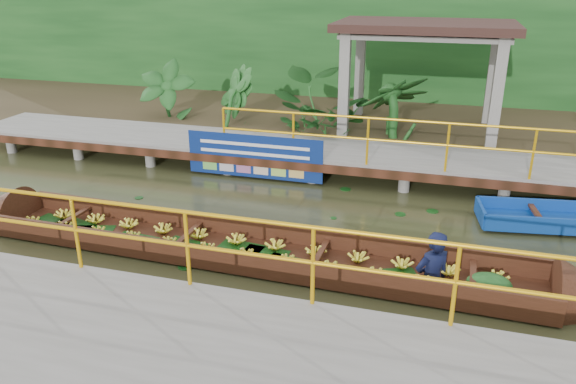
# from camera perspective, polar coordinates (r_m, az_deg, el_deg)

# --- Properties ---
(ground) EXTENTS (80.00, 80.00, 0.00)m
(ground) POSITION_cam_1_polar(r_m,az_deg,el_deg) (10.39, -6.48, -3.45)
(ground) COLOR #2D3018
(ground) RESTS_ON ground
(land_strip) EXTENTS (30.00, 8.00, 0.45)m
(land_strip) POSITION_cam_1_polar(r_m,az_deg,el_deg) (17.10, 3.08, 7.45)
(land_strip) COLOR #372D1B
(land_strip) RESTS_ON ground
(far_dock) EXTENTS (16.00, 2.06, 1.66)m
(far_dock) POSITION_cam_1_polar(r_m,az_deg,el_deg) (13.23, -0.87, 4.42)
(far_dock) COLOR slate
(far_dock) RESTS_ON ground
(near_dock) EXTENTS (18.00, 2.40, 1.73)m
(near_dock) POSITION_cam_1_polar(r_m,az_deg,el_deg) (6.61, -12.53, -16.86)
(near_dock) COLOR slate
(near_dock) RESTS_ON ground
(pavilion) EXTENTS (4.40, 3.00, 3.00)m
(pavilion) POSITION_cam_1_polar(r_m,az_deg,el_deg) (15.07, 13.76, 15.02)
(pavilion) COLOR slate
(pavilion) RESTS_ON ground
(foliage_backdrop) EXTENTS (30.00, 0.80, 4.00)m
(foliage_backdrop) POSITION_cam_1_polar(r_m,az_deg,el_deg) (19.18, 4.95, 14.32)
(foliage_backdrop) COLOR #143E15
(foliage_backdrop) RESTS_ON ground
(vendor_boat) EXTENTS (11.35, 1.46, 2.08)m
(vendor_boat) POSITION_cam_1_polar(r_m,az_deg,el_deg) (9.03, -2.38, -5.89)
(vendor_boat) COLOR #341A0E
(vendor_boat) RESTS_ON ground
(blue_banner) EXTENTS (3.11, 0.04, 0.97)m
(blue_banner) POSITION_cam_1_polar(r_m,az_deg,el_deg) (12.44, -3.45, 3.65)
(blue_banner) COLOR navy
(blue_banner) RESTS_ON ground
(tropical_plants) EXTENTS (14.12, 1.12, 1.40)m
(tropical_plants) POSITION_cam_1_polar(r_m,az_deg,el_deg) (14.41, 9.95, 8.29)
(tropical_plants) COLOR #143E15
(tropical_plants) RESTS_ON ground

